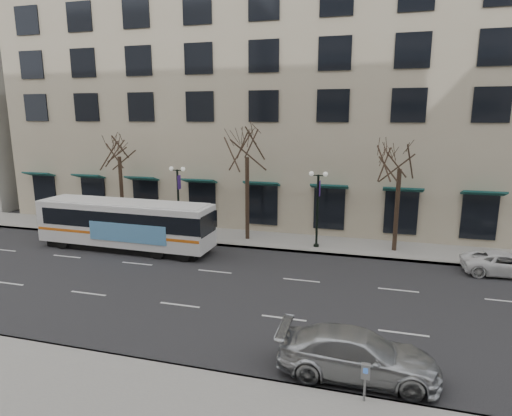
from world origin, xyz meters
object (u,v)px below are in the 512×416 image
(tree_far_mid, at_px, (247,143))
(white_pickup, at_px, (505,264))
(lamp_post_right, at_px, (318,206))
(pay_station, at_px, (365,374))
(city_bus, at_px, (126,223))
(silver_car, at_px, (357,354))
(tree_far_right, at_px, (401,154))
(tree_far_left, at_px, (118,144))
(lamp_post_left, at_px, (178,198))

(tree_far_mid, distance_m, white_pickup, 17.22)
(lamp_post_right, relative_size, pay_station, 4.19)
(tree_far_mid, relative_size, white_pickup, 1.87)
(lamp_post_right, bearing_deg, white_pickup, -10.47)
(city_bus, relative_size, white_pickup, 2.64)
(tree_far_mid, bearing_deg, lamp_post_right, -6.83)
(white_pickup, relative_size, pay_station, 3.68)
(silver_car, bearing_deg, lamp_post_right, 12.66)
(silver_car, bearing_deg, tree_far_right, -7.24)
(silver_car, bearing_deg, tree_far_left, 50.94)
(tree_far_right, bearing_deg, pay_station, -95.11)
(pay_station, bearing_deg, white_pickup, 63.79)
(tree_far_left, distance_m, tree_far_mid, 10.00)
(tree_far_mid, distance_m, city_bus, 9.69)
(tree_far_mid, distance_m, tree_far_right, 10.01)
(city_bus, bearing_deg, tree_far_mid, 31.55)
(tree_far_left, bearing_deg, white_pickup, -5.75)
(lamp_post_left, xyz_separation_m, silver_car, (13.26, -13.98, -2.15))
(tree_far_mid, xyz_separation_m, silver_car, (8.27, -14.58, -6.12))
(lamp_post_right, xyz_separation_m, pay_station, (3.55, -15.50, -1.89))
(tree_far_left, distance_m, tree_far_right, 20.00)
(tree_far_mid, bearing_deg, tree_far_left, -180.00)
(tree_far_mid, xyz_separation_m, lamp_post_left, (-4.99, -0.60, -3.96))
(tree_far_mid, relative_size, lamp_post_right, 1.64)
(tree_far_mid, xyz_separation_m, city_bus, (-7.12, -4.11, -5.13))
(lamp_post_left, bearing_deg, pay_station, -48.84)
(tree_far_left, xyz_separation_m, city_bus, (2.88, -4.11, -4.92))
(tree_far_right, distance_m, lamp_post_right, 6.11)
(tree_far_right, height_order, lamp_post_right, tree_far_right)
(tree_far_left, relative_size, tree_far_mid, 0.98)
(tree_far_mid, height_order, tree_far_right, tree_far_mid)
(tree_far_left, height_order, tree_far_right, tree_far_left)
(silver_car, distance_m, white_pickup, 14.16)
(white_pickup, distance_m, pay_station, 15.34)
(tree_far_right, relative_size, lamp_post_right, 1.55)
(lamp_post_right, height_order, white_pickup, lamp_post_right)
(city_bus, distance_m, silver_car, 18.64)
(silver_car, bearing_deg, pay_station, -169.65)
(tree_far_left, height_order, lamp_post_right, tree_far_left)
(tree_far_left, bearing_deg, tree_far_right, 0.00)
(city_bus, xyz_separation_m, white_pickup, (22.95, 1.51, -1.14))
(tree_far_right, bearing_deg, silver_car, -96.77)
(tree_far_right, xyz_separation_m, city_bus, (-17.12, -4.11, -4.65))
(lamp_post_left, bearing_deg, tree_far_right, 2.29)
(lamp_post_left, height_order, pay_station, lamp_post_left)
(silver_car, height_order, pay_station, silver_car)
(tree_far_mid, relative_size, silver_car, 1.57)
(lamp_post_left, bearing_deg, white_pickup, -5.49)
(lamp_post_right, bearing_deg, tree_far_right, 6.85)
(white_pickup, bearing_deg, tree_far_right, 63.68)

